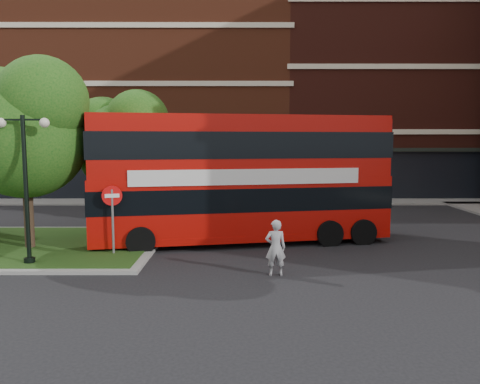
{
  "coord_description": "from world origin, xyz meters",
  "views": [
    {
      "loc": [
        1.48,
        -15.02,
        4.17
      ],
      "look_at": [
        1.52,
        4.78,
        2.0
      ],
      "focal_mm": 35.0,
      "sensor_mm": 36.0,
      "label": 1
    }
  ],
  "objects_px": {
    "bus": "(241,170)",
    "car_silver": "(208,197)",
    "car_white": "(262,192)",
    "woman": "(276,248)"
  },
  "relations": [
    {
      "from": "bus",
      "to": "car_silver",
      "type": "height_order",
      "value": "bus"
    },
    {
      "from": "bus",
      "to": "car_silver",
      "type": "bearing_deg",
      "value": 90.28
    },
    {
      "from": "car_silver",
      "to": "car_white",
      "type": "xyz_separation_m",
      "value": [
        3.47,
        1.5,
        0.13
      ]
    },
    {
      "from": "woman",
      "to": "car_silver",
      "type": "xyz_separation_m",
      "value": [
        -3.08,
        15.32,
        -0.27
      ]
    },
    {
      "from": "car_white",
      "to": "bus",
      "type": "bearing_deg",
      "value": 179.6
    },
    {
      "from": "car_silver",
      "to": "car_white",
      "type": "bearing_deg",
      "value": -68.23
    },
    {
      "from": "bus",
      "to": "woman",
      "type": "bearing_deg",
      "value": -88.51
    },
    {
      "from": "car_white",
      "to": "car_silver",
      "type": "bearing_deg",
      "value": 119.8
    },
    {
      "from": "woman",
      "to": "car_silver",
      "type": "bearing_deg",
      "value": -80.36
    },
    {
      "from": "woman",
      "to": "car_silver",
      "type": "height_order",
      "value": "woman"
    }
  ]
}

